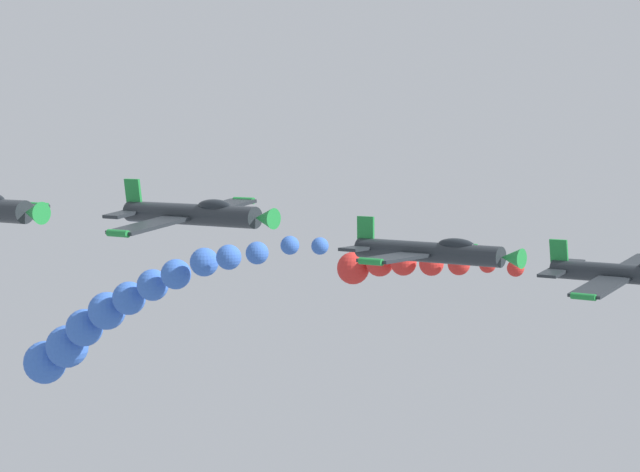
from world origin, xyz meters
name	(u,v)px	position (x,y,z in m)	size (l,w,h in m)	color
airplane_lead	(629,274)	(-14.20, 10.83, 98.63)	(9.49, 10.35, 2.81)	#23282D
smoke_trail_lead	(397,265)	(-14.12, -4.94, 98.10)	(2.20, 13.59, 2.54)	red
airplane_left_inner	(430,252)	(-5.00, 3.57, 100.11)	(9.56, 10.35, 2.32)	#23282D
smoke_trail_left_inner	(102,323)	(-5.62, -23.65, 93.57)	(3.33, 28.25, 12.04)	blue
airplane_right_inner	(192,214)	(4.60, -4.73, 102.28)	(9.52, 10.35, 2.69)	#23282D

